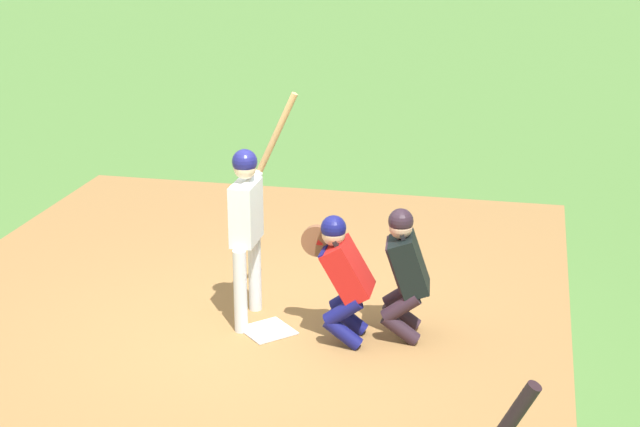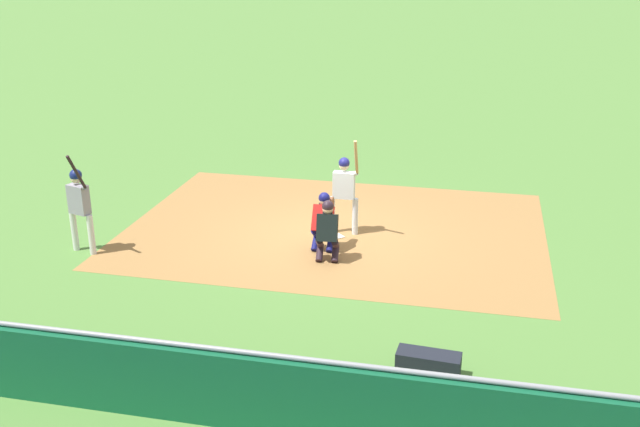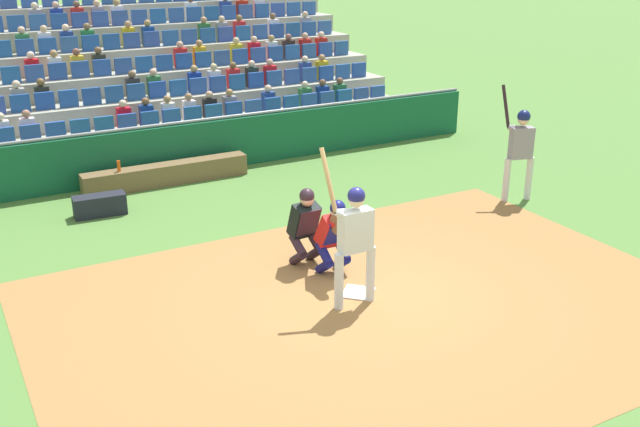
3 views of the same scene
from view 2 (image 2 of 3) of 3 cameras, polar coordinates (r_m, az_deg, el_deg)
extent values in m
plane|color=#518039|center=(16.07, 0.89, -1.82)|extent=(160.00, 160.00, 0.00)
cube|color=#9D703E|center=(16.53, 1.23, -1.17)|extent=(9.35, 6.83, 0.01)
cube|color=white|center=(16.07, 0.89, -1.77)|extent=(0.62, 0.62, 0.02)
cylinder|color=silver|center=(16.16, 0.95, -0.10)|extent=(0.13, 0.13, 0.84)
cylinder|color=silver|center=(16.08, 2.78, -0.24)|extent=(0.13, 0.13, 0.84)
cube|color=silver|center=(15.88, 1.89, 2.25)|extent=(0.47, 0.22, 0.59)
sphere|color=beige|center=(15.75, 1.91, 3.79)|extent=(0.22, 0.22, 0.22)
sphere|color=navy|center=(15.73, 1.91, 4.00)|extent=(0.24, 0.24, 0.24)
cylinder|color=silver|center=(15.76, 2.08, 3.19)|extent=(0.50, 0.14, 0.14)
cylinder|color=silver|center=(15.73, 2.75, 3.14)|extent=(0.18, 0.15, 0.13)
cylinder|color=tan|center=(15.40, 2.86, 4.42)|extent=(0.07, 0.43, 0.84)
sphere|color=black|center=(15.69, 2.93, 3.19)|extent=(0.06, 0.06, 0.06)
cylinder|color=navy|center=(15.35, -0.35, -2.31)|extent=(0.15, 0.39, 0.34)
cylinder|color=navy|center=(15.27, -0.35, -1.55)|extent=(0.15, 0.38, 0.33)
cylinder|color=navy|center=(15.29, 0.83, -2.41)|extent=(0.15, 0.39, 0.34)
cylinder|color=navy|center=(15.21, 0.83, -1.64)|extent=(0.15, 0.38, 0.33)
cube|color=red|center=(15.10, 0.23, -0.40)|extent=(0.43, 0.49, 0.60)
cube|color=navy|center=(15.20, 0.31, -0.25)|extent=(0.38, 0.28, 0.43)
sphere|color=#D7AE86|center=(15.10, 0.33, 1.02)|extent=(0.22, 0.22, 0.22)
cube|color=black|center=(15.10, 0.33, 1.02)|extent=(0.20, 0.14, 0.19)
sphere|color=navy|center=(15.08, 0.33, 1.24)|extent=(0.24, 0.24, 0.24)
cylinder|color=brown|center=(15.29, 0.90, 0.78)|extent=(0.07, 0.30, 0.30)
cylinder|color=red|center=(15.14, 0.89, 0.31)|extent=(0.16, 0.40, 0.22)
cylinder|color=#2D1D28|center=(14.85, -0.02, -3.13)|extent=(0.18, 0.40, 0.34)
cylinder|color=#2D1D28|center=(14.76, -0.02, -2.35)|extent=(0.18, 0.39, 0.33)
cylinder|color=#2D1D28|center=(14.82, 1.21, -3.19)|extent=(0.18, 0.40, 0.34)
cylinder|color=#2D1D28|center=(14.73, 1.22, -2.40)|extent=(0.18, 0.39, 0.33)
cube|color=black|center=(14.55, 0.57, -1.13)|extent=(0.46, 0.44, 0.60)
cube|color=#2D1D28|center=(14.66, 0.63, -0.95)|extent=(0.40, 0.23, 0.45)
sphere|color=#D6A486|center=(14.50, 0.62, 0.36)|extent=(0.22, 0.22, 0.22)
cube|color=black|center=(14.50, 0.62, 0.36)|extent=(0.21, 0.12, 0.20)
sphere|color=#2D1D28|center=(14.48, 0.62, 0.58)|extent=(0.24, 0.24, 0.24)
cube|color=#125635|center=(9.96, -7.20, -13.52)|extent=(14.57, 0.24, 1.11)
cylinder|color=gray|center=(9.65, -7.35, -10.60)|extent=(14.57, 0.07, 0.07)
cube|color=brown|center=(10.38, -1.61, -14.03)|extent=(3.51, 0.40, 0.44)
cylinder|color=#DC5314|center=(10.06, 4.06, -13.02)|extent=(0.07, 0.07, 0.23)
cube|color=black|center=(11.16, 8.51, -11.68)|extent=(0.97, 0.43, 0.39)
cylinder|color=silver|center=(16.08, -18.75, -1.29)|extent=(0.16, 0.16, 0.87)
cylinder|color=silver|center=(15.75, -17.54, -1.61)|extent=(0.16, 0.16, 0.87)
cube|color=gray|center=(15.67, -18.45, 1.07)|extent=(0.48, 0.33, 0.61)
sphere|color=beige|center=(15.53, -18.64, 2.66)|extent=(0.22, 0.22, 0.22)
sphere|color=navy|center=(15.51, -18.66, 2.88)|extent=(0.25, 0.25, 0.25)
cylinder|color=gray|center=(15.53, -18.50, 2.02)|extent=(0.47, 0.26, 0.14)
cylinder|color=gray|center=(15.40, -18.05, 1.93)|extent=(0.17, 0.17, 0.13)
cylinder|color=black|center=(15.12, -18.62, 3.10)|extent=(0.18, 0.42, 0.77)
sphere|color=black|center=(15.34, -17.99, 1.97)|extent=(0.06, 0.06, 0.06)
camera|label=1|loc=(16.79, -30.55, 11.00)|focal=54.88mm
camera|label=3|loc=(22.90, 18.83, 16.52)|focal=41.25mm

